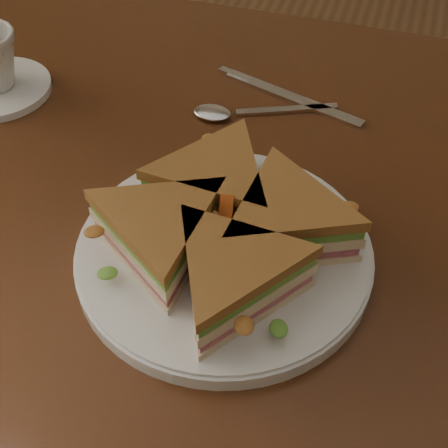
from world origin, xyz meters
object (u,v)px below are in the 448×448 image
Objects in this scene: plate at (224,254)px; knife at (283,95)px; sandwich_wedges at (224,228)px; spoon at (230,112)px; table at (262,252)px.

plate reaches higher than knife.
sandwich_wedges is at bearing 0.00° from plate.
plate is at bearing 180.00° from sandwich_wedges.
sandwich_wedges reaches higher than spoon.
plate is at bearing -70.12° from knife.
plate is at bearing -98.40° from table.
sandwich_wedges is (-0.02, -0.10, 0.14)m from table.
table is at bearing -81.39° from spoon.
plate is 1.39× the size of knife.
sandwich_wedges is 1.80× the size of spoon.
spoon is 0.83× the size of knife.
plate is 0.24m from spoon.
table is 4.13× the size of plate.
plate reaches higher than spoon.
spoon is (-0.06, 0.23, -0.00)m from plate.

